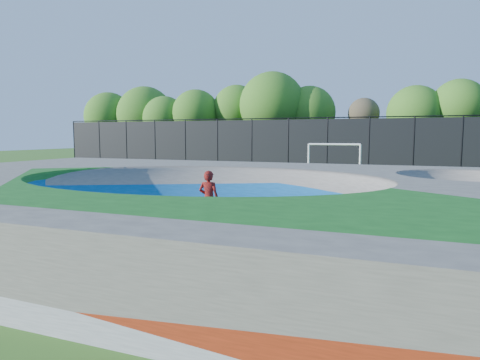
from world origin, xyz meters
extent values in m
plane|color=#2F5E1A|center=(0.00, 0.00, 0.00)|extent=(120.00, 120.00, 0.00)
cube|color=gray|center=(0.00, 0.00, 0.75)|extent=(22.00, 14.00, 1.50)
imported|color=red|center=(0.28, 0.01, 0.84)|extent=(0.64, 0.45, 1.68)
cube|color=black|center=(0.28, 0.01, 0.03)|extent=(0.81, 0.36, 0.05)
cylinder|color=white|center=(-0.27, 15.91, 1.07)|extent=(0.12, 0.12, 2.13)
cylinder|color=white|center=(2.93, 15.91, 1.07)|extent=(0.12, 0.12, 2.13)
cylinder|color=white|center=(1.33, 15.91, 2.13)|extent=(3.20, 0.12, 0.12)
cylinder|color=black|center=(-24.00, 21.00, 2.00)|extent=(0.09, 0.09, 4.00)
cylinder|color=black|center=(-21.00, 21.00, 2.00)|extent=(0.09, 0.09, 4.00)
cylinder|color=black|center=(-18.00, 21.00, 2.00)|extent=(0.09, 0.09, 4.00)
cylinder|color=black|center=(-15.00, 21.00, 2.00)|extent=(0.09, 0.09, 4.00)
cylinder|color=black|center=(-12.00, 21.00, 2.00)|extent=(0.09, 0.09, 4.00)
cylinder|color=black|center=(-9.00, 21.00, 2.00)|extent=(0.09, 0.09, 4.00)
cylinder|color=black|center=(-6.00, 21.00, 2.00)|extent=(0.09, 0.09, 4.00)
cylinder|color=black|center=(-3.00, 21.00, 2.00)|extent=(0.09, 0.09, 4.00)
cylinder|color=black|center=(0.00, 21.00, 2.00)|extent=(0.09, 0.09, 4.00)
cylinder|color=black|center=(3.00, 21.00, 2.00)|extent=(0.09, 0.09, 4.00)
cylinder|color=black|center=(6.00, 21.00, 2.00)|extent=(0.09, 0.09, 4.00)
cylinder|color=black|center=(9.00, 21.00, 2.00)|extent=(0.09, 0.09, 4.00)
cube|color=black|center=(0.00, 21.00, 2.00)|extent=(48.00, 0.03, 3.80)
cylinder|color=black|center=(0.00, 21.00, 4.00)|extent=(48.00, 0.08, 0.08)
cylinder|color=#4D3026|center=(-23.89, 26.08, 1.38)|extent=(0.44, 0.44, 2.77)
sphere|color=#336A1C|center=(-23.89, 26.08, 4.66)|extent=(5.05, 5.05, 5.05)
cylinder|color=#4D3026|center=(-19.70, 26.55, 1.31)|extent=(0.44, 0.44, 2.62)
sphere|color=#336A1C|center=(-19.70, 26.55, 4.79)|extent=(5.78, 5.78, 5.78)
cylinder|color=#4D3026|center=(-16.50, 25.10, 1.38)|extent=(0.44, 0.44, 2.77)
sphere|color=#336A1C|center=(-16.50, 25.10, 4.35)|extent=(4.23, 4.23, 4.23)
cylinder|color=#4D3026|center=(-13.16, 25.24, 1.53)|extent=(0.44, 0.44, 3.05)
sphere|color=#336A1C|center=(-13.16, 25.24, 4.74)|extent=(4.50, 4.50, 4.50)
cylinder|color=#4D3026|center=(-9.55, 26.56, 1.78)|extent=(0.44, 0.44, 3.56)
sphere|color=#336A1C|center=(-9.55, 26.56, 5.21)|extent=(4.39, 4.39, 4.39)
cylinder|color=#4D3026|center=(-5.56, 25.00, 1.59)|extent=(0.44, 0.44, 3.17)
sphere|color=#336A1C|center=(-5.56, 25.00, 5.33)|extent=(5.74, 5.74, 5.74)
cylinder|color=#4D3026|center=(-2.53, 26.09, 1.48)|extent=(0.44, 0.44, 2.96)
sphere|color=#336A1C|center=(-2.53, 26.09, 4.68)|extent=(4.59, 4.59, 4.59)
cylinder|color=#4D3026|center=(2.06, 26.34, 1.71)|extent=(0.44, 0.44, 3.42)
sphere|color=brown|center=(2.06, 26.34, 4.52)|extent=(2.60, 2.60, 2.60)
cylinder|color=#4D3026|center=(6.05, 25.00, 1.40)|extent=(0.44, 0.44, 2.79)
sphere|color=#336A1C|center=(6.05, 25.00, 4.40)|extent=(4.30, 4.30, 4.30)
cylinder|color=#4D3026|center=(9.07, 25.12, 1.70)|extent=(0.44, 0.44, 3.41)
sphere|color=#336A1C|center=(9.07, 25.12, 4.91)|extent=(4.00, 4.00, 4.00)
camera|label=1|loc=(5.67, -11.18, 2.70)|focal=32.00mm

